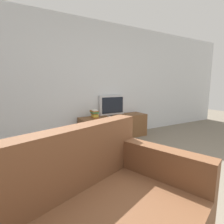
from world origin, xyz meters
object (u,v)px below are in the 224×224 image
object	(u,v)px
remote_secondary	(109,117)
television	(112,105)
remote_on_stand	(113,116)
tv_stand	(114,127)
book_stack	(95,114)

from	to	relation	value
remote_secondary	television	bearing A→B (deg)	51.39
remote_on_stand	remote_secondary	bearing A→B (deg)	172.48
tv_stand	television	xyz separation A→B (m)	(0.04, 0.18, 0.49)
tv_stand	book_stack	bearing A→B (deg)	-176.36
television	remote_on_stand	bearing A→B (deg)	-115.09
television	remote_secondary	size ratio (longest dim) A/B	4.20
remote_secondary	book_stack	bearing A→B (deg)	166.68
tv_stand	book_stack	world-z (taller)	book_stack
television	remote_on_stand	distance (m)	0.39
tv_stand	remote_on_stand	world-z (taller)	remote_on_stand
television	remote_secondary	world-z (taller)	television
television	remote_secondary	distance (m)	0.42
television	remote_on_stand	size ratio (longest dim) A/B	3.84
tv_stand	television	distance (m)	0.52
book_stack	television	bearing A→B (deg)	21.04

